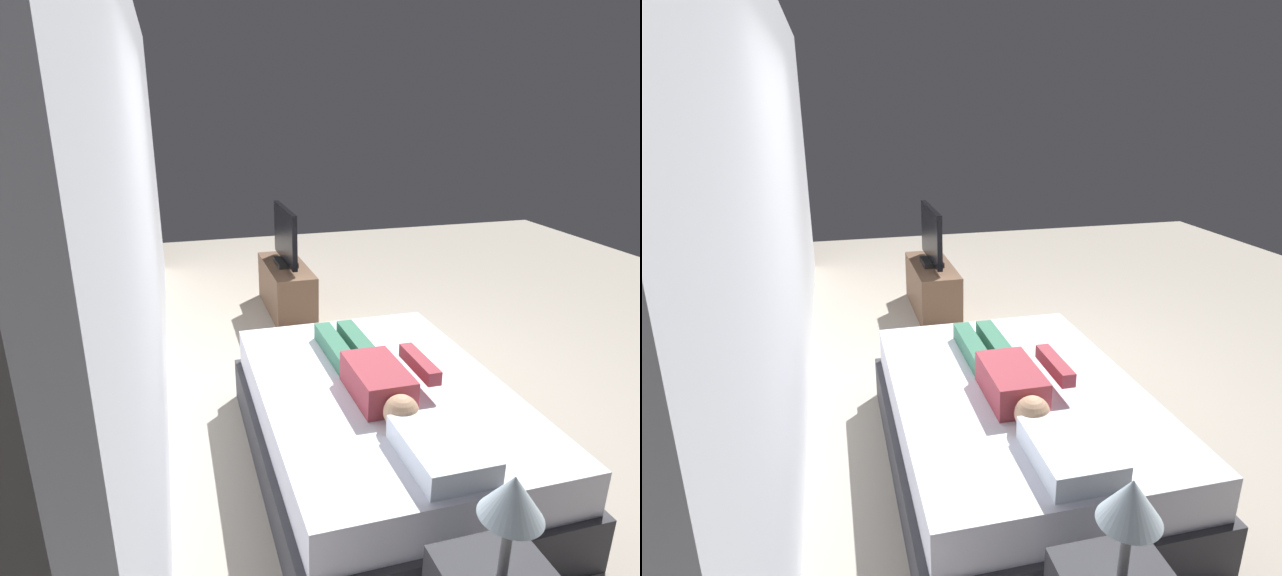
% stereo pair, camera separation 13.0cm
% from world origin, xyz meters
% --- Properties ---
extents(ground_plane, '(10.00, 10.00, 0.00)m').
position_xyz_m(ground_plane, '(0.00, 0.00, 0.00)').
color(ground_plane, '#ADA393').
extents(back_wall, '(6.40, 0.10, 2.80)m').
position_xyz_m(back_wall, '(0.40, 1.53, 1.40)').
color(back_wall, silver).
rests_on(back_wall, ground).
extents(bed, '(2.07, 1.46, 0.54)m').
position_xyz_m(bed, '(-0.99, 0.26, 0.26)').
color(bed, '#333338').
rests_on(bed, ground).
extents(pillow, '(0.48, 0.34, 0.12)m').
position_xyz_m(pillow, '(-1.71, 0.26, 0.60)').
color(pillow, white).
rests_on(pillow, bed).
extents(person, '(1.26, 0.46, 0.18)m').
position_xyz_m(person, '(-0.96, 0.32, 0.62)').
color(person, '#993842').
rests_on(person, bed).
extents(remote, '(0.15, 0.04, 0.02)m').
position_xyz_m(remote, '(-0.81, -0.09, 0.55)').
color(remote, black).
rests_on(remote, bed).
extents(tv_stand, '(1.10, 0.40, 0.50)m').
position_xyz_m(tv_stand, '(1.68, 0.25, 0.25)').
color(tv_stand, brown).
rests_on(tv_stand, ground).
extents(tv, '(0.88, 0.20, 0.59)m').
position_xyz_m(tv, '(1.68, 0.25, 0.78)').
color(tv, black).
rests_on(tv, tv_stand).
extents(lamp, '(0.22, 0.22, 0.42)m').
position_xyz_m(lamp, '(-2.33, 0.34, 0.85)').
color(lamp, '#59595B').
rests_on(lamp, nightstand).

